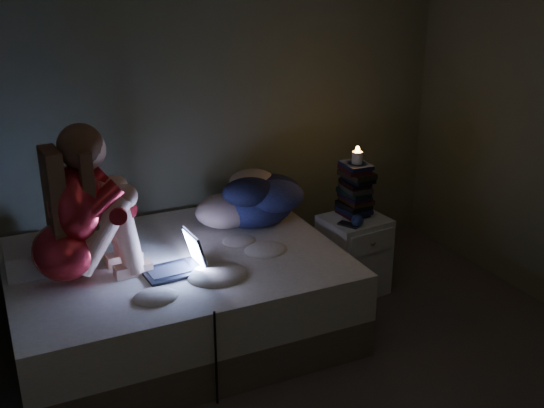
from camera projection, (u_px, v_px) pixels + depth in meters
wall_back at (210, 94)px, 4.50m from camera, size 3.60×0.02×2.60m
bed at (177, 296)px, 3.97m from camera, size 1.91×1.43×0.53m
pillow at (50, 253)px, 3.76m from camera, size 0.49×0.35×0.14m
woman at (60, 207)px, 3.42m from camera, size 0.57×0.39×0.88m
laptop at (172, 254)px, 3.64m from camera, size 0.35×0.26×0.23m
clothes_pile at (253, 197)px, 4.33m from camera, size 0.71×0.66×0.35m
nightstand at (353, 255)px, 4.49m from camera, size 0.44×0.40×0.54m
book_stack at (356, 190)px, 4.38m from camera, size 0.19×0.25×0.36m
candle at (357, 159)px, 4.30m from camera, size 0.07×0.07×0.08m
phone at (347, 224)px, 4.28m from camera, size 0.12×0.16×0.01m
blue_orb at (355, 221)px, 4.25m from camera, size 0.08×0.08×0.08m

